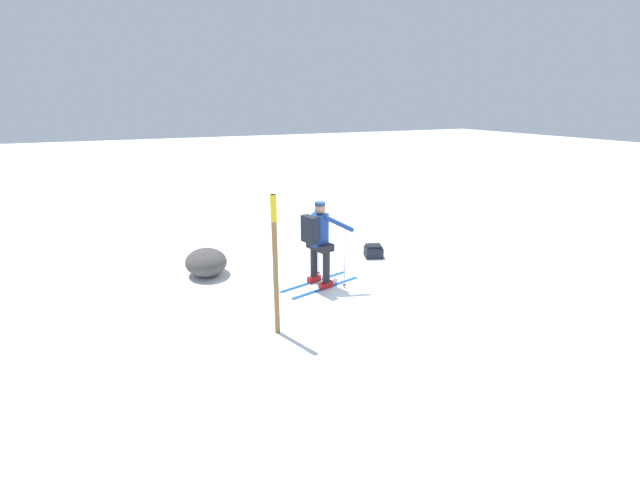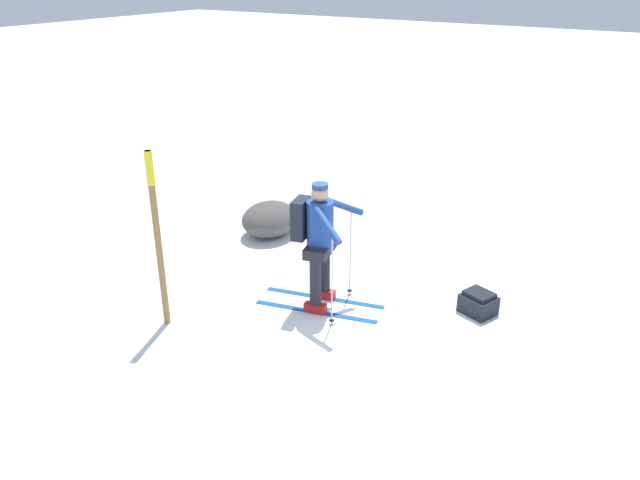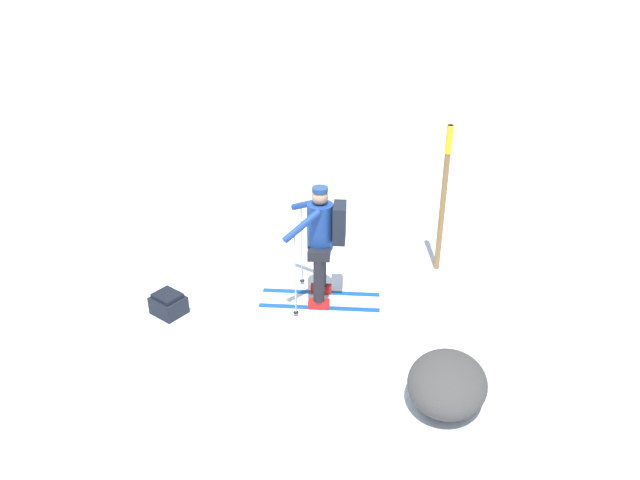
{
  "view_description": "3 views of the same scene",
  "coord_description": "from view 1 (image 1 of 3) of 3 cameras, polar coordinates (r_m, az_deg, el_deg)",
  "views": [
    {
      "loc": [
        -7.6,
        4.12,
        3.62
      ],
      "look_at": [
        -0.2,
        0.69,
        0.98
      ],
      "focal_mm": 24.0,
      "sensor_mm": 36.0,
      "label": 1
    },
    {
      "loc": [
        -6.45,
        -3.31,
        4.33
      ],
      "look_at": [
        -0.2,
        0.69,
        0.98
      ],
      "focal_mm": 35.0,
      "sensor_mm": 36.0,
      "label": 2
    },
    {
      "loc": [
        6.94,
        3.08,
        4.93
      ],
      "look_at": [
        -0.2,
        0.69,
        0.98
      ],
      "focal_mm": 35.0,
      "sensor_mm": 36.0,
      "label": 3
    }
  ],
  "objects": [
    {
      "name": "ground_plane",
      "position": [
        9.37,
        3.32,
        -4.81
      ],
      "size": [
        80.0,
        80.0,
        0.0
      ],
      "primitive_type": "plane",
      "color": "white"
    },
    {
      "name": "dropped_backpack",
      "position": [
        10.5,
        7.14,
        -1.5
      ],
      "size": [
        0.49,
        0.52,
        0.31
      ],
      "color": "black",
      "rests_on": "ground_plane"
    },
    {
      "name": "rock_boulder",
      "position": [
        9.67,
        -14.95,
        -2.86
      ],
      "size": [
        1.04,
        0.89,
        0.57
      ],
      "primitive_type": "ellipsoid",
      "color": "#474442",
      "rests_on": "ground_plane"
    },
    {
      "name": "skier",
      "position": [
        8.54,
        -0.15,
        0.26
      ],
      "size": [
        1.1,
        1.78,
        1.75
      ],
      "color": "#144C9E",
      "rests_on": "ground_plane"
    },
    {
      "name": "trail_marker",
      "position": [
        6.68,
        -6.01,
        -2.15
      ],
      "size": [
        0.1,
        0.1,
        2.31
      ],
      "color": "olive",
      "rests_on": "ground_plane"
    }
  ]
}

